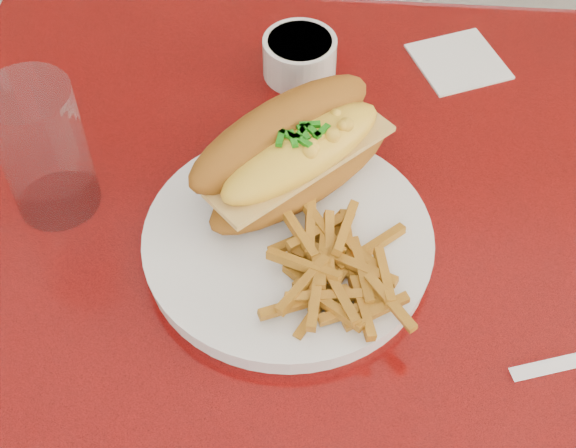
# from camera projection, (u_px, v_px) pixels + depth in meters

# --- Properties ---
(diner_table) EXTENTS (1.23, 0.83, 0.77)m
(diner_table) POSITION_uv_depth(u_px,v_px,m) (427.00, 309.00, 0.97)
(diner_table) COLOR #BC0E0C
(diner_table) RESTS_ON ground
(booth_bench_far) EXTENTS (1.20, 0.51, 0.90)m
(booth_bench_far) POSITION_uv_depth(u_px,v_px,m) (396.00, 73.00, 1.73)
(booth_bench_far) COLOR maroon
(booth_bench_far) RESTS_ON ground
(dinner_plate) EXTENTS (0.32, 0.32, 0.02)m
(dinner_plate) POSITION_uv_depth(u_px,v_px,m) (288.00, 241.00, 0.81)
(dinner_plate) COLOR silver
(dinner_plate) RESTS_ON diner_table
(mac_hoagie) EXTENTS (0.24, 0.24, 0.10)m
(mac_hoagie) POSITION_uv_depth(u_px,v_px,m) (294.00, 152.00, 0.82)
(mac_hoagie) COLOR #915617
(mac_hoagie) RESTS_ON dinner_plate
(fries_pile) EXTENTS (0.13, 0.11, 0.04)m
(fries_pile) POSITION_uv_depth(u_px,v_px,m) (343.00, 267.00, 0.76)
(fries_pile) COLOR #BC7D20
(fries_pile) RESTS_ON dinner_plate
(fork) EXTENTS (0.09, 0.15, 0.00)m
(fork) POSITION_uv_depth(u_px,v_px,m) (348.00, 243.00, 0.80)
(fork) COLOR silver
(fork) RESTS_ON dinner_plate
(gravy_ramekin) EXTENTS (0.09, 0.09, 0.05)m
(gravy_ramekin) POSITION_uv_depth(u_px,v_px,m) (300.00, 56.00, 0.97)
(gravy_ramekin) COLOR silver
(gravy_ramekin) RESTS_ON diner_table
(sauce_cup_left) EXTENTS (0.09, 0.09, 0.03)m
(sauce_cup_left) POSITION_uv_depth(u_px,v_px,m) (308.00, 125.00, 0.91)
(sauce_cup_left) COLOR black
(sauce_cup_left) RESTS_ON diner_table
(water_tumbler) EXTENTS (0.11, 0.11, 0.15)m
(water_tumbler) POSITION_uv_depth(u_px,v_px,m) (43.00, 150.00, 0.80)
(water_tumbler) COLOR silver
(water_tumbler) RESTS_ON diner_table
(paper_napkin) EXTENTS (0.14, 0.14, 0.00)m
(paper_napkin) POSITION_uv_depth(u_px,v_px,m) (458.00, 61.00, 1.01)
(paper_napkin) COLOR silver
(paper_napkin) RESTS_ON diner_table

